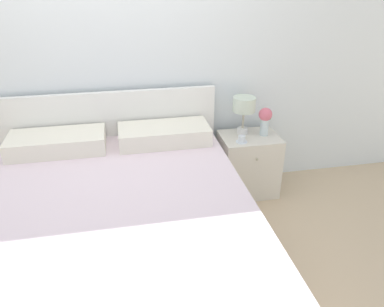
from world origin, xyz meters
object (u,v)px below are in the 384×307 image
object	(u,v)px
flower_vase	(265,119)
teacup	(242,139)
bed	(118,230)
table_lamp	(244,107)
nightstand	(248,164)

from	to	relation	value
flower_vase	teacup	size ratio (longest dim) A/B	2.55
bed	teacup	size ratio (longest dim) A/B	21.28
table_lamp	flower_vase	bearing A→B (deg)	-19.87
table_lamp	flower_vase	world-z (taller)	table_lamp
bed	table_lamp	distance (m)	1.52
nightstand	teacup	bearing A→B (deg)	-137.39
bed	flower_vase	world-z (taller)	bed
bed	teacup	bearing A→B (deg)	31.83
bed	flower_vase	xyz separation A→B (m)	(1.33, 0.78, 0.41)
table_lamp	teacup	xyz separation A→B (m)	(-0.06, -0.17, -0.23)
nightstand	table_lamp	world-z (taller)	table_lamp
table_lamp	nightstand	bearing A→B (deg)	-55.24
bed	table_lamp	size ratio (longest dim) A/B	6.22
flower_vase	bed	bearing A→B (deg)	-149.47
flower_vase	teacup	bearing A→B (deg)	-155.72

